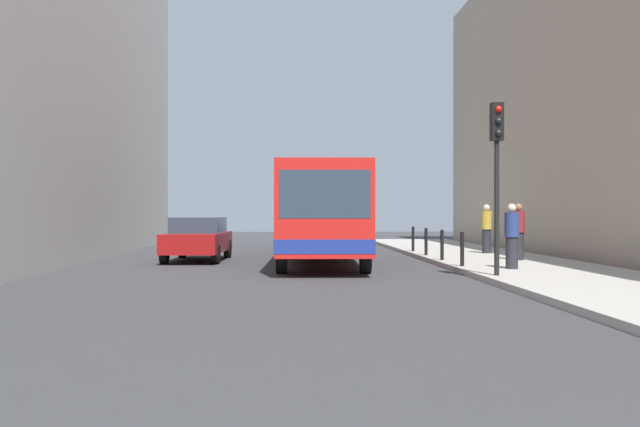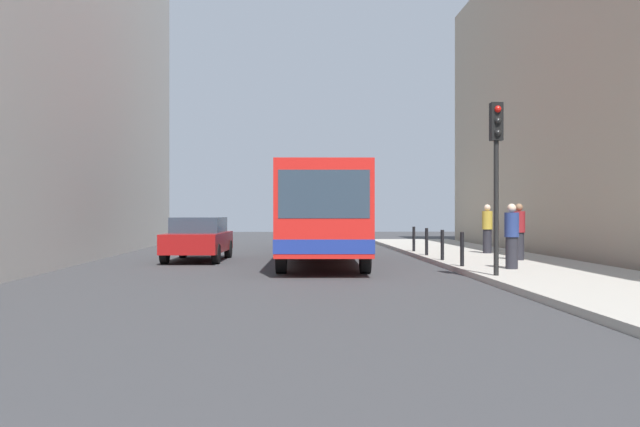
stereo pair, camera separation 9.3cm
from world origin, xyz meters
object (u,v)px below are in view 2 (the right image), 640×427
at_px(pedestrian_near_signal, 512,236).
at_px(pedestrian_far_sidewalk, 487,229).
at_px(bus, 322,210).
at_px(car_beside_bus, 199,238).
at_px(bollard_farthest, 414,239).
at_px(traffic_light, 496,155).
at_px(bollard_mid, 442,245).
at_px(car_behind_bus, 302,231).
at_px(bollard_far, 427,242).
at_px(bollard_near, 462,249).
at_px(pedestrian_mid_sidewalk, 519,232).

height_order(pedestrian_near_signal, pedestrian_far_sidewalk, pedestrian_far_sidewalk).
distance_m(bus, pedestrian_near_signal, 6.65).
height_order(car_beside_bus, bollard_farthest, car_beside_bus).
height_order(traffic_light, bollard_mid, traffic_light).
distance_m(car_behind_bus, bollard_farthest, 7.08).
xyz_separation_m(bollard_mid, bollard_far, (0.00, 2.45, 0.00)).
height_order(bollard_far, pedestrian_near_signal, pedestrian_near_signal).
bearing_deg(pedestrian_near_signal, pedestrian_far_sidewalk, 167.56).
xyz_separation_m(car_beside_bus, bollard_farthest, (7.90, 2.67, -0.16)).
distance_m(traffic_light, bollard_mid, 5.77).
height_order(car_beside_bus, car_behind_bus, same).
relative_size(car_behind_bus, traffic_light, 1.08).
height_order(bus, pedestrian_near_signal, bus).
distance_m(traffic_light, pedestrian_near_signal, 2.91).
relative_size(bus, bollard_near, 11.69).
bearing_deg(bus, pedestrian_far_sidewalk, -156.78).
distance_m(bollard_mid, pedestrian_near_signal, 3.57).
bearing_deg(car_behind_bus, bollard_near, 107.59).
height_order(bollard_near, bollard_farthest, same).
distance_m(pedestrian_near_signal, pedestrian_mid_sidewalk, 3.54).
bearing_deg(pedestrian_near_signal, bollard_mid, -163.27).
height_order(traffic_light, bollard_far, traffic_light).
height_order(bollard_near, pedestrian_mid_sidewalk, pedestrian_mid_sidewalk).
xyz_separation_m(traffic_light, bollard_near, (-0.10, 2.81, -2.38)).
relative_size(bus, bollard_far, 11.69).
height_order(bus, pedestrian_far_sidewalk, bus).
height_order(bollard_mid, pedestrian_far_sidewalk, pedestrian_far_sidewalk).
distance_m(traffic_light, pedestrian_far_sidewalk, 9.31).
bearing_deg(bollard_farthest, bollard_near, -90.00).
height_order(car_beside_bus, pedestrian_mid_sidewalk, pedestrian_mid_sidewalk).
xyz_separation_m(traffic_light, pedestrian_near_signal, (0.99, 1.87, -1.99)).
relative_size(traffic_light, pedestrian_far_sidewalk, 2.29).
xyz_separation_m(pedestrian_mid_sidewalk, pedestrian_far_sidewalk, (0.06, 3.62, 0.01)).
distance_m(bus, pedestrian_mid_sidewalk, 6.31).
distance_m(car_behind_bus, pedestrian_far_sidewalk, 9.72).
distance_m(pedestrian_near_signal, pedestrian_far_sidewalk, 7.05).
bearing_deg(bollard_mid, pedestrian_mid_sidewalk, -2.20).
xyz_separation_m(bus, pedestrian_mid_sidewalk, (6.15, -1.24, -0.69)).
xyz_separation_m(pedestrian_near_signal, pedestrian_far_sidewalk, (1.38, 6.91, 0.04)).
bearing_deg(bollard_near, bollard_farthest, 90.00).
xyz_separation_m(car_beside_bus, car_behind_bus, (3.70, 8.37, 0.00)).
bearing_deg(bollard_far, pedestrian_far_sidewalk, 23.66).
relative_size(car_behind_bus, bollard_farthest, 4.64).
height_order(car_beside_bus, pedestrian_far_sidewalk, pedestrian_far_sidewalk).
xyz_separation_m(traffic_light, bollard_far, (-0.10, 7.70, -2.38)).
height_order(traffic_light, pedestrian_far_sidewalk, traffic_light).
distance_m(car_beside_bus, bollard_farthest, 8.34).
height_order(bus, bollard_farthest, bus).
bearing_deg(traffic_light, bollard_near, 92.04).
xyz_separation_m(bollard_mid, pedestrian_far_sidewalk, (2.47, 3.53, 0.42)).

